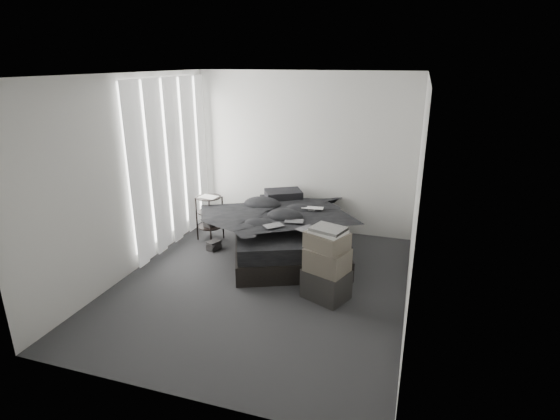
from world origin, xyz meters
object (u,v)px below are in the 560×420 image
(laptop, at_px, (312,205))
(side_stand, at_px, (210,218))
(bed, at_px, (287,244))
(box_lower, at_px, (326,284))

(laptop, relative_size, side_stand, 0.46)
(bed, relative_size, laptop, 6.24)
(side_stand, xyz_separation_m, box_lower, (2.16, -1.25, -0.17))
(laptop, distance_m, box_lower, 1.49)
(laptop, distance_m, side_stand, 1.70)
(laptop, xyz_separation_m, side_stand, (-1.66, -0.04, -0.38))
(bed, distance_m, side_stand, 1.36)
(box_lower, bearing_deg, side_stand, 149.92)
(laptop, bearing_deg, side_stand, 176.61)
(bed, height_order, laptop, laptop)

